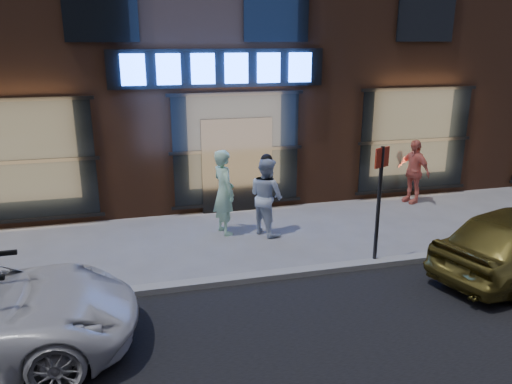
# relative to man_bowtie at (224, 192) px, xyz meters

# --- Properties ---
(ground) EXTENTS (90.00, 90.00, 0.00)m
(ground) POSITION_rel_man_bowtie_xyz_m (0.62, -2.48, -0.97)
(ground) COLOR slate
(ground) RESTS_ON ground
(curb) EXTENTS (60.00, 0.25, 0.12)m
(curb) POSITION_rel_man_bowtie_xyz_m (0.62, -2.48, -0.91)
(curb) COLOR gray
(curb) RESTS_ON ground
(storefront_building) EXTENTS (30.20, 8.28, 10.30)m
(storefront_building) POSITION_rel_man_bowtie_xyz_m (0.62, 5.51, 4.17)
(storefront_building) COLOR #54301E
(storefront_building) RESTS_ON ground
(man_bowtie) EXTENTS (0.64, 0.81, 1.95)m
(man_bowtie) POSITION_rel_man_bowtie_xyz_m (0.00, 0.00, 0.00)
(man_bowtie) COLOR #BFFBCA
(man_bowtie) RESTS_ON ground
(man_cap) EXTENTS (0.99, 1.07, 1.78)m
(man_cap) POSITION_rel_man_bowtie_xyz_m (0.92, -0.25, -0.08)
(man_cap) COLOR white
(man_cap) RESTS_ON ground
(passerby) EXTENTS (0.74, 1.09, 1.72)m
(passerby) POSITION_rel_man_bowtie_xyz_m (5.37, 0.99, -0.11)
(passerby) COLOR #DE6E5B
(passerby) RESTS_ON ground
(sign_post) EXTENTS (0.36, 0.19, 2.37)m
(sign_post) POSITION_rel_man_bowtie_xyz_m (2.56, -2.38, 0.46)
(sign_post) COLOR #262628
(sign_post) RESTS_ON ground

